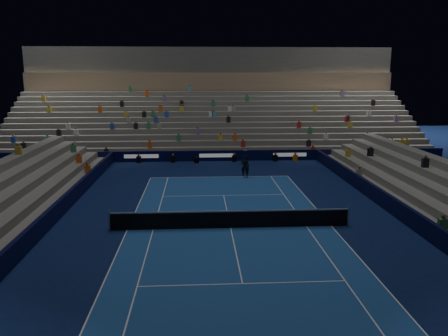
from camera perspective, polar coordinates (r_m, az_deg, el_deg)
name	(u,v)px	position (r m, az deg, el deg)	size (l,w,h in m)	color
ground	(231,228)	(23.75, 0.86, -7.79)	(90.00, 90.00, 0.00)	#0B1844
court_surface	(231,228)	(23.75, 0.86, -7.77)	(10.97, 23.77, 0.01)	#1A4791
sponsor_barrier_far	(216,156)	(41.50, -1.02, 1.61)	(44.00, 0.25, 1.00)	black
sponsor_barrier_east	(408,216)	(26.13, 22.71, -5.73)	(0.25, 37.00, 1.00)	black
sponsor_barrier_west	(45,223)	(24.86, -22.19, -6.58)	(0.25, 37.00, 1.00)	black
grandstand_main	(213,116)	(50.42, -1.48, 6.78)	(44.00, 15.20, 11.20)	slate
tennis_net	(231,219)	(23.59, 0.86, -6.63)	(12.90, 0.10, 1.10)	#B2B2B7
tennis_player	(245,166)	(34.74, 2.75, 0.21)	(0.67, 0.44, 1.83)	black
broadcast_camera	(196,160)	(40.78, -3.60, 1.10)	(0.43, 0.87, 0.56)	black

